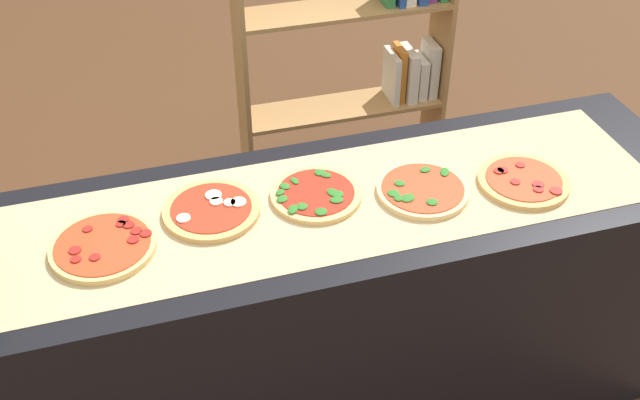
% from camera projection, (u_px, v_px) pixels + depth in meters
% --- Properties ---
extents(ground_plane, '(12.00, 12.00, 0.00)m').
position_uv_depth(ground_plane, '(320.00, 398.00, 2.69)').
color(ground_plane, '#4C2D19').
extents(counter, '(2.32, 0.65, 0.88)m').
position_uv_depth(counter, '(320.00, 313.00, 2.42)').
color(counter, black).
rests_on(counter, ground_plane).
extents(parchment_paper, '(1.99, 0.50, 0.00)m').
position_uv_depth(parchment_paper, '(320.00, 205.00, 2.15)').
color(parchment_paper, tan).
rests_on(parchment_paper, counter).
extents(pizza_pepperoni_0, '(0.28, 0.28, 0.02)m').
position_uv_depth(pizza_pepperoni_0, '(103.00, 246.00, 1.99)').
color(pizza_pepperoni_0, '#DBB26B').
rests_on(pizza_pepperoni_0, parchment_paper).
extents(pizza_mozzarella_1, '(0.27, 0.27, 0.02)m').
position_uv_depth(pizza_mozzarella_1, '(212.00, 210.00, 2.11)').
color(pizza_mozzarella_1, tan).
rests_on(pizza_mozzarella_1, parchment_paper).
extents(pizza_spinach_2, '(0.26, 0.26, 0.02)m').
position_uv_depth(pizza_spinach_2, '(316.00, 194.00, 2.17)').
color(pizza_spinach_2, '#DBB26B').
rests_on(pizza_spinach_2, parchment_paper).
extents(pizza_spinach_3, '(0.27, 0.27, 0.02)m').
position_uv_depth(pizza_spinach_3, '(422.00, 190.00, 2.19)').
color(pizza_spinach_3, '#E5C17F').
rests_on(pizza_spinach_3, parchment_paper).
extents(pizza_pepperoni_4, '(0.27, 0.27, 0.02)m').
position_uv_depth(pizza_pepperoni_4, '(523.00, 181.00, 2.22)').
color(pizza_pepperoni_4, tan).
rests_on(pizza_pepperoni_4, parchment_paper).
extents(bookshelf, '(0.91, 0.23, 1.41)m').
position_uv_depth(bookshelf, '(371.00, 66.00, 3.27)').
color(bookshelf, '#A87A47').
rests_on(bookshelf, ground_plane).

